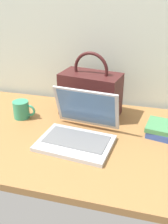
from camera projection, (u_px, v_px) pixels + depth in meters
The scene contains 5 objects.
desk at pixel (88, 139), 1.16m from camera, with size 1.60×0.76×0.03m.
laptop at pixel (79, 130), 1.11m from camera, with size 0.33×0.32×0.21m.
coffee_mug at pixel (22, 109), 1.30m from camera, with size 0.12×0.08×0.09m.
handbag at pixel (91, 93), 1.31m from camera, with size 0.32×0.21×0.33m.
book_stack at pixel (167, 130), 1.15m from camera, with size 0.20×0.17×0.05m.
Camera 1 is at (0.23, -0.95, 0.64)m, focal length 40.80 mm.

